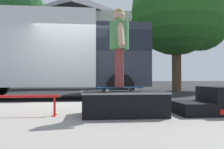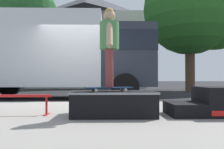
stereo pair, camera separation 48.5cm
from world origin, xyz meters
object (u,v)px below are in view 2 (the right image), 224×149
(grind_rail, at_px, (4,99))
(skateboard, at_px, (109,88))
(skate_box, at_px, (113,103))
(skater_kid, at_px, (109,40))
(kicker_ramp, at_px, (205,103))
(box_truck, at_px, (61,53))
(street_tree_main, at_px, (9,4))
(street_tree_neighbour, at_px, (195,11))

(grind_rail, relative_size, skateboard, 1.98)
(skate_box, relative_size, skater_kid, 1.04)
(skateboard, bearing_deg, grind_rail, 175.51)
(grind_rail, distance_m, skater_kid, 2.02)
(skate_box, bearing_deg, kicker_ramp, -0.02)
(skate_box, height_order, box_truck, box_truck)
(skate_box, relative_size, box_truck, 0.20)
(skateboard, distance_m, skater_kid, 0.78)
(skate_box, height_order, street_tree_main, street_tree_main)
(street_tree_main, bearing_deg, kicker_ramp, -54.02)
(grind_rail, height_order, skater_kid, skater_kid)
(kicker_ramp, xyz_separation_m, street_tree_neighbour, (3.68, 10.39, 4.46))
(skater_kid, bearing_deg, grind_rail, 175.51)
(grind_rail, height_order, box_truck, box_truck)
(grind_rail, bearing_deg, skateboard, -4.49)
(street_tree_neighbour, bearing_deg, skateboard, -116.84)
(street_tree_main, xyz_separation_m, street_tree_neighbour, (10.86, 0.49, -0.21))
(box_truck, xyz_separation_m, street_tree_neighbour, (7.03, 5.26, 3.08))
(kicker_ramp, relative_size, street_tree_neighbour, 0.14)
(skateboard, bearing_deg, skate_box, 19.40)
(kicker_ramp, relative_size, box_truck, 0.15)
(kicker_ramp, relative_size, skater_kid, 0.80)
(grind_rail, height_order, street_tree_neighbour, street_tree_neighbour)
(skateboard, bearing_deg, kicker_ramp, 0.85)
(skate_box, bearing_deg, skateboard, -160.60)
(box_truck, bearing_deg, grind_rail, -90.12)
(kicker_ramp, bearing_deg, grind_rail, 178.03)
(street_tree_main, bearing_deg, grind_rail, -68.64)
(skateboard, height_order, street_tree_neighbour, street_tree_neighbour)
(kicker_ramp, height_order, skateboard, kicker_ramp)
(street_tree_neighbour, bearing_deg, kicker_ramp, -109.50)
(grind_rail, bearing_deg, skate_box, -3.58)
(box_truck, bearing_deg, street_tree_main, 128.83)
(street_tree_main, bearing_deg, box_truck, -51.17)
(skater_kid, distance_m, street_tree_main, 11.96)
(skate_box, distance_m, kicker_ramp, 1.52)
(grind_rail, xyz_separation_m, skater_kid, (1.77, -0.14, 0.97))
(skate_box, xyz_separation_m, street_tree_main, (-5.66, 9.90, 4.66))
(kicker_ramp, distance_m, street_tree_neighbour, 11.89)
(grind_rail, distance_m, street_tree_main, 11.47)
(grind_rail, height_order, skateboard, skateboard)
(skateboard, relative_size, skater_kid, 0.62)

